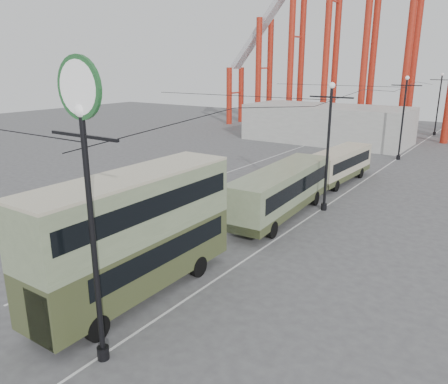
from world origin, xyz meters
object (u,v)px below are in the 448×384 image
Objects in this scene: double_decker_bus at (135,230)px; single_decker_green at (281,190)px; lamp_post_near at (85,150)px; pedestrian at (138,233)px; single_decker_cream at (339,164)px.

double_decker_bus is 13.88m from single_decker_green.
lamp_post_near reaches higher than pedestrian.
pedestrian is at bearing -118.22° from single_decker_green.
double_decker_bus is at bearing -88.27° from single_decker_cream.
single_decker_cream is at bearing 86.56° from single_decker_green.
double_decker_bus reaches higher than pedestrian.
pedestrian is at bearing 134.82° from double_decker_bus.
lamp_post_near is at bearing -87.01° from single_decker_green.
single_decker_green reaches higher than single_decker_cream.
single_decker_cream is at bearing -123.23° from pedestrian.
single_decker_green reaches higher than pedestrian.
single_decker_green is at bearing 88.14° from double_decker_bus.
pedestrian is at bearing 128.37° from lamp_post_near.
pedestrian is (-4.16, 4.10, -2.46)m from double_decker_bus.
lamp_post_near is at bearing -60.90° from double_decker_bus.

